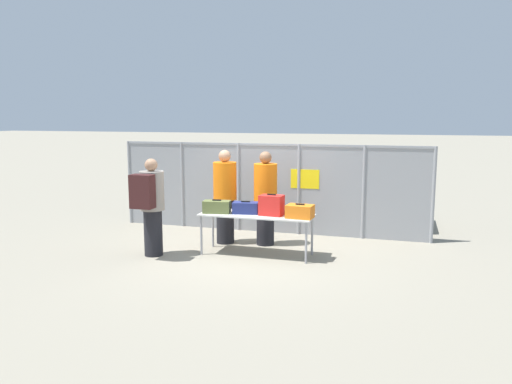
{
  "coord_description": "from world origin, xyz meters",
  "views": [
    {
      "loc": [
        2.77,
        -8.43,
        2.49
      ],
      "look_at": [
        0.08,
        0.56,
        1.05
      ],
      "focal_mm": 35.0,
      "sensor_mm": 36.0,
      "label": 1
    }
  ],
  "objects_px": {
    "inspection_table": "(257,217)",
    "traveler_hooded": "(151,203)",
    "suitcase_red": "(272,205)",
    "suitcase_olive": "(217,207)",
    "suitcase_orange": "(300,211)",
    "utility_trailer": "(358,207)",
    "security_worker_far": "(225,195)",
    "suitcase_navy": "(246,208)",
    "security_worker_near": "(265,197)"
  },
  "relations": [
    {
      "from": "suitcase_olive",
      "to": "traveler_hooded",
      "type": "xyz_separation_m",
      "value": [
        -1.04,
        -0.55,
        0.11
      ]
    },
    {
      "from": "security_worker_far",
      "to": "suitcase_orange",
      "type": "bearing_deg",
      "value": 169.77
    },
    {
      "from": "suitcase_navy",
      "to": "utility_trailer",
      "type": "xyz_separation_m",
      "value": [
        1.72,
        3.18,
        -0.45
      ]
    },
    {
      "from": "suitcase_orange",
      "to": "security_worker_near",
      "type": "relative_size",
      "value": 0.26
    },
    {
      "from": "suitcase_red",
      "to": "traveler_hooded",
      "type": "relative_size",
      "value": 0.25
    },
    {
      "from": "suitcase_olive",
      "to": "suitcase_navy",
      "type": "xyz_separation_m",
      "value": [
        0.52,
        0.1,
        -0.01
      ]
    },
    {
      "from": "suitcase_navy",
      "to": "traveler_hooded",
      "type": "xyz_separation_m",
      "value": [
        -1.55,
        -0.65,
        0.11
      ]
    },
    {
      "from": "suitcase_navy",
      "to": "traveler_hooded",
      "type": "height_order",
      "value": "traveler_hooded"
    },
    {
      "from": "suitcase_orange",
      "to": "traveler_hooded",
      "type": "xyz_separation_m",
      "value": [
        -2.57,
        -0.54,
        0.1
      ]
    },
    {
      "from": "suitcase_red",
      "to": "suitcase_olive",
      "type": "bearing_deg",
      "value": -175.76
    },
    {
      "from": "inspection_table",
      "to": "suitcase_olive",
      "type": "height_order",
      "value": "suitcase_olive"
    },
    {
      "from": "security_worker_far",
      "to": "utility_trailer",
      "type": "distance_m",
      "value": 3.52
    },
    {
      "from": "traveler_hooded",
      "to": "suitcase_olive",
      "type": "bearing_deg",
      "value": 25.07
    },
    {
      "from": "utility_trailer",
      "to": "security_worker_far",
      "type": "bearing_deg",
      "value": -132.49
    },
    {
      "from": "suitcase_olive",
      "to": "security_worker_far",
      "type": "xyz_separation_m",
      "value": [
        -0.11,
        0.72,
        0.09
      ]
    },
    {
      "from": "utility_trailer",
      "to": "suitcase_navy",
      "type": "bearing_deg",
      "value": -118.46
    },
    {
      "from": "suitcase_olive",
      "to": "security_worker_far",
      "type": "height_order",
      "value": "security_worker_far"
    },
    {
      "from": "traveler_hooded",
      "to": "security_worker_near",
      "type": "height_order",
      "value": "security_worker_near"
    },
    {
      "from": "suitcase_navy",
      "to": "suitcase_orange",
      "type": "distance_m",
      "value": 1.03
    },
    {
      "from": "suitcase_orange",
      "to": "utility_trailer",
      "type": "xyz_separation_m",
      "value": [
        0.7,
        3.29,
        -0.46
      ]
    },
    {
      "from": "inspection_table",
      "to": "security_worker_near",
      "type": "relative_size",
      "value": 1.12
    },
    {
      "from": "inspection_table",
      "to": "traveler_hooded",
      "type": "height_order",
      "value": "traveler_hooded"
    },
    {
      "from": "suitcase_orange",
      "to": "suitcase_olive",
      "type": "bearing_deg",
      "value": 179.68
    },
    {
      "from": "traveler_hooded",
      "to": "security_worker_near",
      "type": "bearing_deg",
      "value": 35.75
    },
    {
      "from": "suitcase_orange",
      "to": "security_worker_near",
      "type": "distance_m",
      "value": 1.19
    },
    {
      "from": "suitcase_navy",
      "to": "suitcase_olive",
      "type": "bearing_deg",
      "value": -168.77
    },
    {
      "from": "suitcase_navy",
      "to": "traveler_hooded",
      "type": "bearing_deg",
      "value": -157.31
    },
    {
      "from": "inspection_table",
      "to": "suitcase_olive",
      "type": "bearing_deg",
      "value": -173.64
    },
    {
      "from": "suitcase_orange",
      "to": "utility_trailer",
      "type": "bearing_deg",
      "value": 77.93
    },
    {
      "from": "suitcase_red",
      "to": "traveler_hooded",
      "type": "bearing_deg",
      "value": -163.08
    },
    {
      "from": "suitcase_navy",
      "to": "security_worker_far",
      "type": "height_order",
      "value": "security_worker_far"
    },
    {
      "from": "inspection_table",
      "to": "security_worker_far",
      "type": "bearing_deg",
      "value": 142.58
    },
    {
      "from": "suitcase_orange",
      "to": "security_worker_near",
      "type": "height_order",
      "value": "security_worker_near"
    },
    {
      "from": "suitcase_red",
      "to": "security_worker_far",
      "type": "bearing_deg",
      "value": 149.83
    },
    {
      "from": "suitcase_olive",
      "to": "suitcase_navy",
      "type": "distance_m",
      "value": 0.53
    },
    {
      "from": "suitcase_red",
      "to": "suitcase_navy",
      "type": "bearing_deg",
      "value": 176.74
    },
    {
      "from": "suitcase_olive",
      "to": "security_worker_far",
      "type": "distance_m",
      "value": 0.73
    },
    {
      "from": "security_worker_near",
      "to": "suitcase_red",
      "type": "bearing_deg",
      "value": 116.96
    },
    {
      "from": "suitcase_red",
      "to": "suitcase_orange",
      "type": "bearing_deg",
      "value": -8.94
    },
    {
      "from": "suitcase_orange",
      "to": "inspection_table",
      "type": "bearing_deg",
      "value": 173.62
    },
    {
      "from": "suitcase_orange",
      "to": "traveler_hooded",
      "type": "height_order",
      "value": "traveler_hooded"
    },
    {
      "from": "inspection_table",
      "to": "suitcase_red",
      "type": "distance_m",
      "value": 0.36
    },
    {
      "from": "inspection_table",
      "to": "suitcase_red",
      "type": "bearing_deg",
      "value": -1.41
    },
    {
      "from": "inspection_table",
      "to": "suitcase_orange",
      "type": "relative_size",
      "value": 4.29
    },
    {
      "from": "suitcase_olive",
      "to": "traveler_hooded",
      "type": "distance_m",
      "value": 1.18
    },
    {
      "from": "suitcase_olive",
      "to": "suitcase_orange",
      "type": "bearing_deg",
      "value": -0.32
    },
    {
      "from": "suitcase_navy",
      "to": "suitcase_orange",
      "type": "relative_size",
      "value": 1.04
    },
    {
      "from": "suitcase_olive",
      "to": "traveler_hooded",
      "type": "height_order",
      "value": "traveler_hooded"
    },
    {
      "from": "suitcase_navy",
      "to": "suitcase_red",
      "type": "bearing_deg",
      "value": -3.26
    },
    {
      "from": "inspection_table",
      "to": "security_worker_near",
      "type": "bearing_deg",
      "value": 93.46
    }
  ]
}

